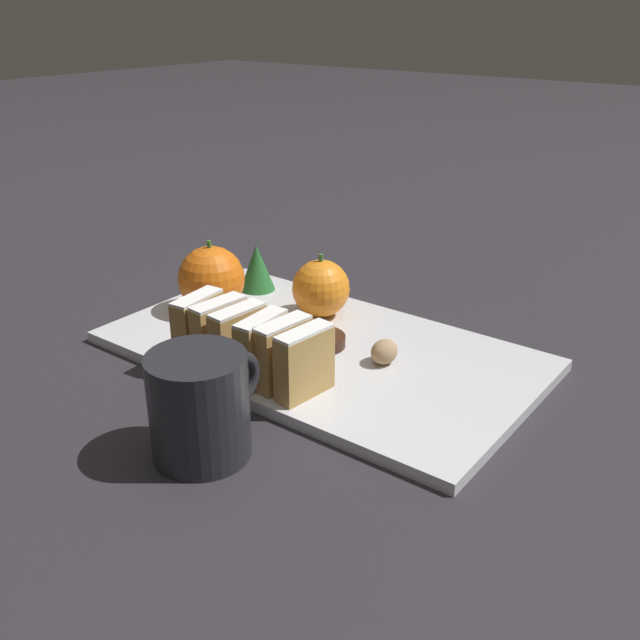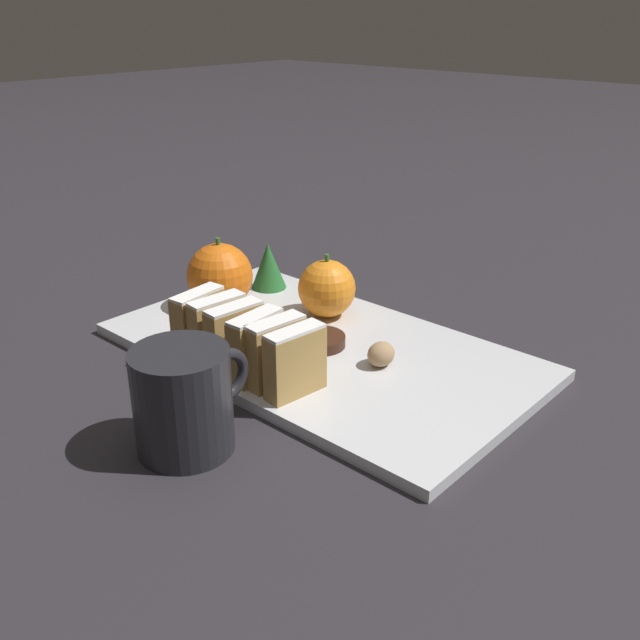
{
  "view_description": "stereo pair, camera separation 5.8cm",
  "coord_description": "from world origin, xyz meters",
  "views": [
    {
      "loc": [
        -0.55,
        -0.41,
        0.35
      ],
      "look_at": [
        0.0,
        0.0,
        0.04
      ],
      "focal_mm": 40.0,
      "sensor_mm": 36.0,
      "label": 1
    },
    {
      "loc": [
        -0.51,
        -0.46,
        0.35
      ],
      "look_at": [
        0.0,
        0.0,
        0.04
      ],
      "focal_mm": 40.0,
      "sensor_mm": 36.0,
      "label": 2
    }
  ],
  "objects": [
    {
      "name": "orange_near",
      "position": [
        0.07,
        0.05,
        0.05
      ],
      "size": [
        0.07,
        0.07,
        0.08
      ],
      "color": "orange",
      "rests_on": "serving_platter"
    },
    {
      "name": "coffee_mug",
      "position": [
        -0.2,
        -0.03,
        0.05
      ],
      "size": [
        0.11,
        0.08,
        0.09
      ],
      "color": "#232328",
      "rests_on": "ground_plane"
    },
    {
      "name": "stollen_slice_sixth",
      "position": [
        -0.09,
        0.09,
        0.05
      ],
      "size": [
        0.06,
        0.03,
        0.07
      ],
      "color": "tan",
      "rests_on": "serving_platter"
    },
    {
      "name": "stollen_slice_third",
      "position": [
        -0.09,
        0.0,
        0.05
      ],
      "size": [
        0.06,
        0.02,
        0.07
      ],
      "color": "tan",
      "rests_on": "serving_platter"
    },
    {
      "name": "stollen_slice_fifth",
      "position": [
        -0.09,
        0.06,
        0.05
      ],
      "size": [
        0.06,
        0.03,
        0.07
      ],
      "color": "tan",
      "rests_on": "serving_platter"
    },
    {
      "name": "ground_plane",
      "position": [
        0.0,
        0.0,
        0.0
      ],
      "size": [
        6.0,
        6.0,
        0.0
      ],
      "primitive_type": "plane",
      "color": "#28262B"
    },
    {
      "name": "orange_far",
      "position": [
        0.0,
        0.16,
        0.05
      ],
      "size": [
        0.08,
        0.08,
        0.09
      ],
      "color": "orange",
      "rests_on": "serving_platter"
    },
    {
      "name": "walnut",
      "position": [
        0.01,
        -0.08,
        0.02
      ],
      "size": [
        0.03,
        0.03,
        0.03
      ],
      "color": "tan",
      "rests_on": "serving_platter"
    },
    {
      "name": "stollen_slice_fourth",
      "position": [
        -0.09,
        0.03,
        0.05
      ],
      "size": [
        0.06,
        0.03,
        0.07
      ],
      "color": "tan",
      "rests_on": "serving_platter"
    },
    {
      "name": "stollen_slice_second",
      "position": [
        -0.09,
        -0.02,
        0.05
      ],
      "size": [
        0.06,
        0.03,
        0.07
      ],
      "color": "tan",
      "rests_on": "serving_platter"
    },
    {
      "name": "serving_platter",
      "position": [
        0.0,
        0.0,
        0.01
      ],
      "size": [
        0.26,
        0.46,
        0.01
      ],
      "color": "silver",
      "rests_on": "ground_plane"
    },
    {
      "name": "stollen_slice_front",
      "position": [
        -0.09,
        -0.05,
        0.05
      ],
      "size": [
        0.06,
        0.03,
        0.07
      ],
      "color": "tan",
      "rests_on": "serving_platter"
    },
    {
      "name": "evergreen_sprig",
      "position": [
        0.08,
        0.16,
        0.04
      ],
      "size": [
        0.04,
        0.04,
        0.06
      ],
      "color": "#23662D",
      "rests_on": "serving_platter"
    },
    {
      "name": "chocolate_cookie",
      "position": [
        0.0,
        -0.0,
        0.02
      ],
      "size": [
        0.05,
        0.05,
        0.01
      ],
      "color": "#381E14",
      "rests_on": "serving_platter"
    }
  ]
}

